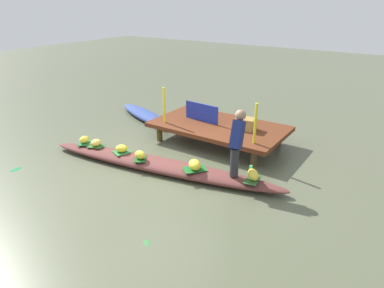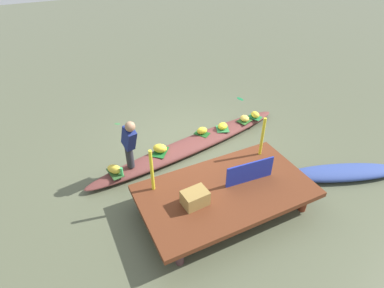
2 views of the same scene
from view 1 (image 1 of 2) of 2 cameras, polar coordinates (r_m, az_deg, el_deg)
The scene contains 24 objects.
canal_water at distance 7.24m, azimuth -5.50°, elevation -4.27°, with size 40.00×40.00×0.00m, color #52573F.
dock_platform at distance 8.43m, azimuth 4.45°, elevation 2.83°, with size 3.20×1.80×0.47m.
vendor_boat at distance 7.19m, azimuth -5.53°, elevation -3.48°, with size 5.37×0.61×0.22m, color brown.
moored_boat at distance 10.31m, azimuth -7.78°, elevation 4.77°, with size 2.60×0.54×0.23m, color #31468E.
leaf_mat_0 at distance 6.73m, azimuth 0.46°, elevation -4.18°, with size 0.44×0.29×0.01m, color #175B22.
banana_bunch_0 at distance 6.69m, azimuth 0.46°, elevation -3.45°, with size 0.32×0.23×0.19m, color yellow.
leaf_mat_1 at distance 7.24m, azimuth -8.56°, elevation -2.42°, with size 0.35×0.24×0.01m, color #1A501C.
banana_bunch_1 at distance 7.20m, azimuth -8.60°, elevation -1.79°, with size 0.25×0.18×0.18m, color yellow.
leaf_mat_2 at distance 6.47m, azimuth 10.02°, elevation -5.76°, with size 0.44×0.23×0.01m, color #2C5528.
banana_bunch_2 at distance 6.43m, azimuth 10.07°, elevation -5.01°, with size 0.32×0.18×0.19m, color yellow.
leaf_mat_3 at distance 8.31m, azimuth -17.34°, elevation 0.19°, with size 0.35×0.25×0.01m, color #206F38.
banana_bunch_3 at distance 8.28m, azimuth -17.40°, elevation 0.70°, with size 0.25×0.19×0.16m, color yellow.
leaf_mat_4 at distance 8.07m, azimuth -15.58°, elevation -0.29°, with size 0.35×0.27×0.01m, color #2D6126.
banana_bunch_4 at distance 8.04m, azimuth -15.63°, elevation 0.21°, with size 0.25×0.21×0.15m, color #F9CF51.
leaf_mat_5 at distance 7.62m, azimuth -11.54°, elevation -1.28°, with size 0.31×0.34×0.01m, color #2E773D.
banana_bunch_5 at distance 7.59m, azimuth -11.59°, elevation -0.73°, with size 0.22×0.26×0.16m, color yellow.
vendor_person at distance 6.35m, azimuth 7.47°, elevation 0.72°, with size 0.25×0.48×1.22m.
water_bottle at distance 6.58m, azimuth 9.70°, elevation -4.31°, with size 0.06×0.06×0.19m, color #41B75D.
market_banner at distance 8.58m, azimuth 1.60°, elevation 5.26°, with size 0.97×0.03×0.44m, color #1D2D9C.
railing_post_west at distance 8.44m, azimuth -4.64°, elevation 6.43°, with size 0.06×0.06×0.88m, color yellow.
railing_post_east at distance 7.26m, azimuth 10.44°, elevation 3.33°, with size 0.06×0.06×0.88m, color yellow.
produce_crate at distance 8.13m, azimuth 8.90°, elevation 3.33°, with size 0.44×0.32×0.27m, color olive.
drifting_plant_0 at distance 8.10m, azimuth -27.16°, elevation -3.76°, with size 0.27×0.14×0.01m, color #176E3A.
drifting_plant_1 at distance 5.28m, azimuth -7.45°, elevation -15.90°, with size 0.17×0.10×0.01m, color #39723D.
Camera 1 is at (4.15, -4.92, 3.30)m, focal length 32.21 mm.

